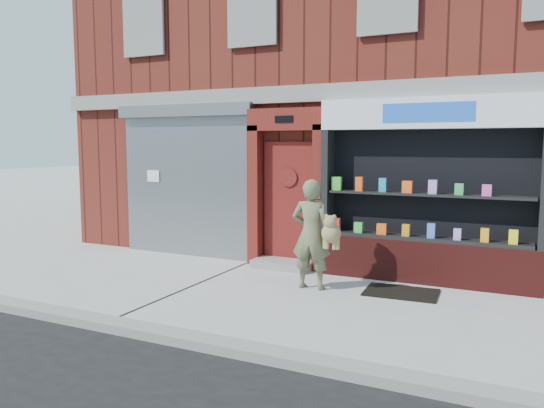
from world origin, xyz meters
The scene contains 8 objects.
ground centered at (0.00, 0.00, 0.00)m, with size 80.00×80.00×0.00m, color #9E9E99.
curb centered at (0.00, -2.15, 0.06)m, with size 60.00×0.30×0.12m, color gray.
building centered at (0.00, 5.99, 4.00)m, with size 12.00×8.16×8.00m.
shutter_bay centered at (-3.00, 1.93, 1.72)m, with size 3.10×0.30×3.04m.
red_door_bay centered at (-0.75, 1.86, 1.46)m, with size 1.52×0.58×2.90m.
pharmacy_bay centered at (1.75, 1.81, 1.37)m, with size 3.50×0.41×3.00m.
woman centered at (0.23, 0.65, 0.87)m, with size 0.84×0.47×1.73m.
doormat centered at (1.55, 0.99, 0.01)m, with size 1.08×0.76×0.03m, color black.
Camera 1 is at (3.19, -6.94, 2.26)m, focal length 35.00 mm.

